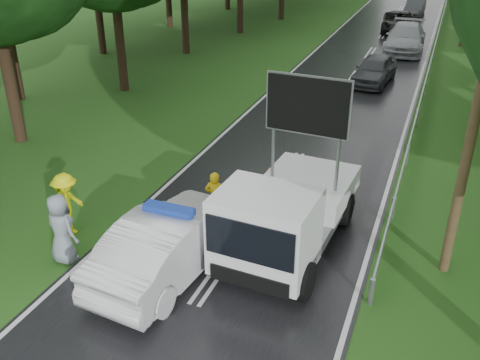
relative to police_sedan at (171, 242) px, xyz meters
The scene contains 19 objects.
ground 1.42m from the police_sedan, 23.23° to the left, with size 160.00×160.00×0.00m, color #1D4614.
road 30.49m from the police_sedan, 88.00° to the left, with size 7.00×140.00×0.02m, color black.
guardrail 30.50m from the police_sedan, 81.01° to the left, with size 0.12×60.06×0.70m.
police_sedan is the anchor object (origin of this frame).
work_truck 2.91m from the police_sedan, 36.52° to the left, with size 2.73×5.55×4.31m.
barrier 4.10m from the police_sedan, 62.98° to the left, with size 2.41×1.09×1.08m.
officer 2.46m from the police_sedan, 87.99° to the left, with size 0.58×0.38×1.59m, color #E1B80C.
civilian 2.03m from the police_sedan, 28.21° to the left, with size 0.92×0.71×1.88m, color #183DA1.
bystander_left 3.40m from the police_sedan, behind, with size 1.19×0.68×1.84m, color #DFE80C.
bystander_right 2.80m from the police_sedan, 167.55° to the right, with size 0.91×0.59×1.87m, color gray.
queue_car_first 18.10m from the police_sedan, 83.01° to the left, with size 1.67×4.14×1.41m, color #3B3D42.
queue_car_second 25.92m from the police_sedan, 83.47° to the left, with size 2.30×5.66×1.64m, color #A6A8AE.
queue_car_third 31.81m from the police_sedan, 86.54° to the left, with size 2.33×5.06×1.41m, color black.
queue_car_fourth 39.41m from the police_sedan, 86.47° to the left, with size 1.41×4.03×1.33m, color #404247.
cone_near_left 2.03m from the police_sedan, 136.65° to the right, with size 0.34×0.34×0.73m.
cone_center 2.50m from the police_sedan, 88.49° to the left, with size 0.34×0.34×0.73m.
cone_far 4.94m from the police_sedan, 79.89° to the left, with size 0.39×0.39×0.82m.
cone_left_mid 1.75m from the police_sedan, 145.47° to the left, with size 0.35×0.35×0.74m.
cone_right 6.07m from the police_sedan, 55.05° to the left, with size 0.31×0.31×0.66m.
Camera 1 is at (4.38, -9.95, 7.99)m, focal length 40.00 mm.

